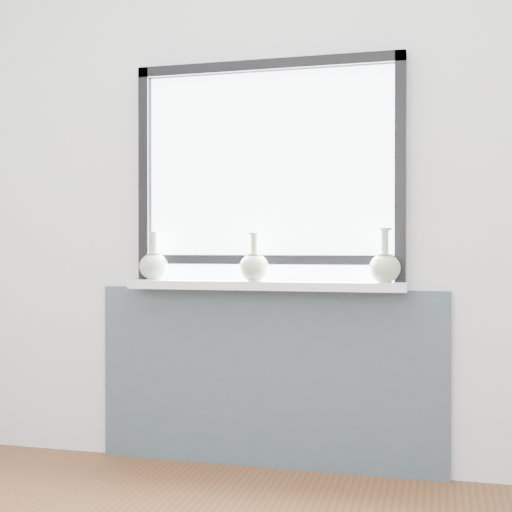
% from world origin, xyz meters
% --- Properties ---
extents(back_wall, '(3.60, 0.02, 2.60)m').
position_xyz_m(back_wall, '(0.00, 1.81, 1.30)').
color(back_wall, silver).
rests_on(back_wall, ground).
extents(apron_panel, '(1.70, 0.03, 0.86)m').
position_xyz_m(apron_panel, '(0.00, 1.78, 0.43)').
color(apron_panel, '#3D4C55').
rests_on(apron_panel, ground).
extents(windowsill, '(1.32, 0.18, 0.04)m').
position_xyz_m(windowsill, '(0.00, 1.71, 0.88)').
color(windowsill, silver).
rests_on(windowsill, apron_panel).
extents(window, '(1.30, 0.06, 1.05)m').
position_xyz_m(window, '(0.00, 1.77, 1.44)').
color(window, black).
rests_on(window, windowsill).
extents(vase_a, '(0.14, 0.14, 0.23)m').
position_xyz_m(vase_a, '(-0.56, 1.71, 0.98)').
color(vase_a, '#AABD98').
rests_on(vase_a, windowsill).
extents(vase_b, '(0.14, 0.14, 0.23)m').
position_xyz_m(vase_b, '(-0.05, 1.69, 0.97)').
color(vase_b, '#AABD98').
rests_on(vase_b, windowsill).
extents(vase_c, '(0.14, 0.14, 0.25)m').
position_xyz_m(vase_c, '(0.56, 1.69, 0.98)').
color(vase_c, '#AABD98').
rests_on(vase_c, windowsill).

